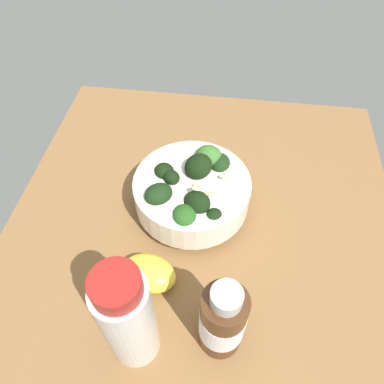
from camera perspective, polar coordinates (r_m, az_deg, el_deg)
ground_plane at (r=61.76cm, az=1.81°, el=-4.21°), size 62.24×62.24×4.31cm
bowl_of_broccoli at (r=56.99cm, az=0.04°, el=0.31°), size 18.12×18.12×10.56cm
lemon_wedge at (r=52.34cm, az=-6.68°, el=-12.46°), size 8.91×7.29×3.90cm
bottle_tall at (r=42.92cm, az=-10.01°, el=-18.83°), size 6.03×6.03×17.93cm
bottle_short at (r=45.09cm, az=4.77°, el=-19.41°), size 5.46×5.46×13.67cm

